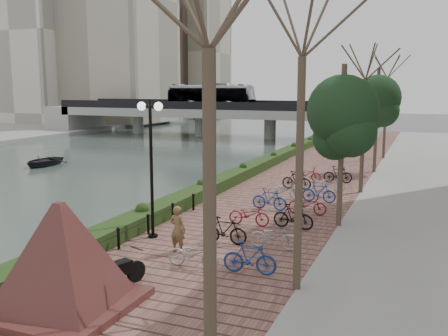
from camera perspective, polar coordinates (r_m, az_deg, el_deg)
The scene contains 14 objects.
ground at distance 16.89m, azimuth -21.78°, elevation -12.65°, with size 220.00×220.00×0.00m, color #59595B.
river_water at distance 45.00m, azimuth -13.51°, elevation 1.24°, with size 30.00×130.00×0.02m, color #3F4F48.
promenade at distance 30.06m, azimuth 8.08°, elevation -2.05°, with size 8.00×75.00×0.50m, color brown.
hedge at distance 33.27m, azimuth 3.49°, elevation 0.09°, with size 1.10×56.00×0.60m, color #193112.
chain_fence at distance 17.17m, azimuth -13.85°, elevation -8.87°, with size 0.10×14.10×0.70m.
granite_monument at distance 13.41m, azimuth -18.09°, elevation -9.49°, with size 5.32×5.32×2.78m.
lamppost at distance 18.48m, azimuth -8.37°, elevation 3.22°, with size 1.02×0.32×5.16m.
motorcycle at distance 14.57m, azimuth -12.15°, elevation -11.42°, with size 0.52×1.67×1.04m, color black, non-canonical shape.
pedestrian at distance 17.16m, azimuth -5.31°, elevation -6.99°, with size 0.60×0.39×1.64m, color brown.
bicycle_parking at distance 22.71m, azimuth 7.25°, elevation -3.88°, with size 2.40×17.32×1.00m.
street_trees at distance 24.12m, azimuth 14.67°, elevation 3.20°, with size 3.20×37.12×6.80m.
bridge at distance 61.84m, azimuth -2.47°, elevation 6.75°, with size 36.00×10.77×6.50m.
boat at distance 41.13m, azimuth -19.97°, elevation 0.75°, with size 2.64×3.70×0.77m, color black.
far_buildings at distance 93.92m, azimuth -12.53°, elevation 15.21°, with size 35.00×38.00×38.00m.
Camera 1 is at (11.16, -11.10, 6.13)m, focal length 40.00 mm.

